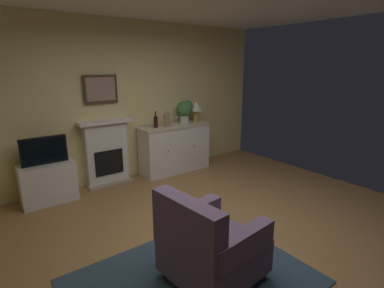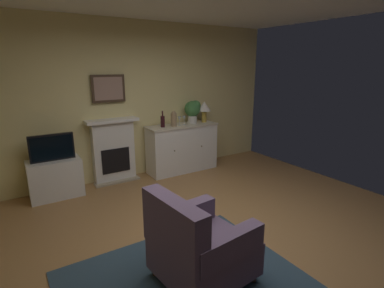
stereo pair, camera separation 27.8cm
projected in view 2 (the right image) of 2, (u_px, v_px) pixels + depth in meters
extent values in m
cube|color=#9E7042|center=(219.00, 242.00, 3.48)|extent=(5.79, 5.18, 0.10)
cube|color=#EAD68C|center=(132.00, 101.00, 5.20)|extent=(5.79, 0.06, 2.71)
cube|color=#2D4251|center=(183.00, 281.00, 2.78)|extent=(2.13, 1.62, 0.02)
cube|color=white|center=(114.00, 152.00, 5.10)|extent=(0.70, 0.18, 1.05)
cube|color=tan|center=(117.00, 181.00, 5.15)|extent=(0.77, 0.20, 0.03)
cube|color=black|center=(116.00, 161.00, 5.06)|extent=(0.48, 0.02, 0.42)
cube|color=white|center=(112.00, 120.00, 4.93)|extent=(0.87, 0.27, 0.05)
cube|color=#473323|center=(108.00, 89.00, 4.86)|extent=(0.55, 0.03, 0.45)
cube|color=#9E7A6B|center=(109.00, 89.00, 4.84)|extent=(0.47, 0.01, 0.37)
cube|color=white|center=(182.00, 149.00, 5.62)|extent=(1.32, 0.45, 0.86)
cube|color=beige|center=(182.00, 126.00, 5.51)|extent=(1.35, 0.48, 0.03)
sphere|color=brown|center=(175.00, 151.00, 5.27)|extent=(0.02, 0.02, 0.02)
sphere|color=brown|center=(202.00, 146.00, 5.57)|extent=(0.02, 0.02, 0.02)
cylinder|color=#B79338|center=(204.00, 116.00, 5.74)|extent=(0.10, 0.10, 0.22)
cone|color=silver|center=(204.00, 106.00, 5.68)|extent=(0.26, 0.26, 0.18)
cylinder|color=#331419|center=(163.00, 122.00, 5.27)|extent=(0.08, 0.08, 0.20)
cylinder|color=#331419|center=(162.00, 114.00, 5.24)|extent=(0.03, 0.03, 0.09)
cylinder|color=silver|center=(179.00, 125.00, 5.45)|extent=(0.06, 0.06, 0.00)
cylinder|color=silver|center=(179.00, 123.00, 5.44)|extent=(0.01, 0.01, 0.09)
cone|color=silver|center=(179.00, 118.00, 5.42)|extent=(0.07, 0.07, 0.07)
cylinder|color=silver|center=(184.00, 124.00, 5.52)|extent=(0.06, 0.06, 0.00)
cylinder|color=silver|center=(184.00, 122.00, 5.50)|extent=(0.01, 0.01, 0.09)
cone|color=silver|center=(184.00, 118.00, 5.48)|extent=(0.07, 0.07, 0.07)
cylinder|color=#9E7F5B|center=(174.00, 120.00, 5.33)|extent=(0.11, 0.11, 0.24)
sphere|color=#9E7F5B|center=(174.00, 113.00, 5.30)|extent=(0.08, 0.08, 0.08)
cube|color=white|center=(56.00, 178.00, 4.52)|extent=(0.75, 0.42, 0.59)
cube|color=black|center=(52.00, 147.00, 4.37)|extent=(0.62, 0.06, 0.40)
cube|color=black|center=(52.00, 148.00, 4.34)|extent=(0.57, 0.01, 0.35)
cylinder|color=beige|center=(192.00, 119.00, 5.66)|extent=(0.18, 0.18, 0.14)
sphere|color=#3D753D|center=(192.00, 109.00, 5.61)|extent=(0.30, 0.30, 0.30)
sphere|color=#3D753D|center=(196.00, 105.00, 5.60)|extent=(0.18, 0.18, 0.18)
cube|color=#604C66|center=(204.00, 255.00, 2.75)|extent=(0.87, 0.83, 0.32)
cube|color=#604C66|center=(174.00, 228.00, 2.45)|extent=(0.23, 0.77, 0.50)
cube|color=#604C66|center=(229.00, 246.00, 2.43)|extent=(0.73, 0.21, 0.22)
cube|color=#604C66|center=(183.00, 216.00, 2.92)|extent=(0.73, 0.21, 0.22)
cylinder|color=#473323|center=(254.00, 278.00, 2.76)|extent=(0.05, 0.05, 0.10)
cylinder|color=#473323|center=(209.00, 246.00, 3.25)|extent=(0.05, 0.05, 0.10)
cylinder|color=#473323|center=(155.00, 271.00, 2.84)|extent=(0.05, 0.05, 0.10)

